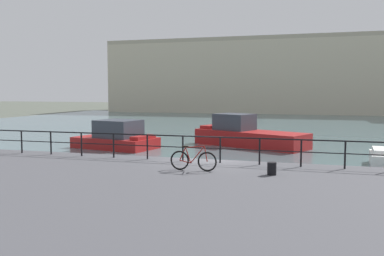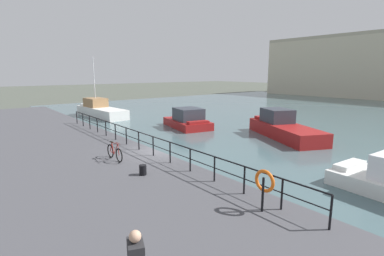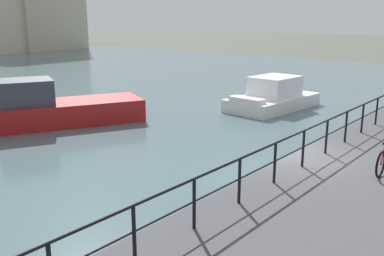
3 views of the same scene
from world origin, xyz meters
The scene contains 4 objects.
ground_plane centered at (0.00, 0.00, 0.00)m, with size 240.00×240.00×0.00m, color #4C5147.
moored_green_narrowboat centered at (-0.38, 12.81, 0.81)m, with size 8.68×5.99×2.30m.
moored_red_daysailer centered at (10.18, 6.43, 0.69)m, with size 6.08×3.32×1.84m.
quay_railing centered at (-0.94, -0.75, 1.80)m, with size 22.43×0.07×1.08m.
Camera 3 is at (-11.81, -5.74, 5.15)m, focal length 40.57 mm.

